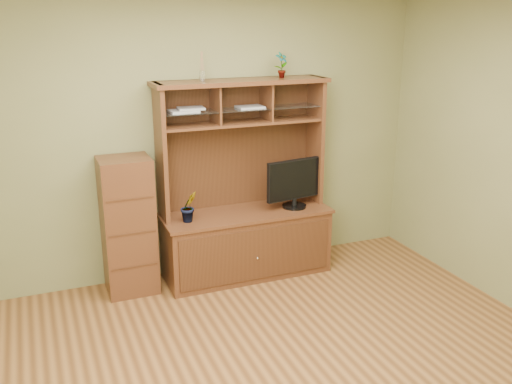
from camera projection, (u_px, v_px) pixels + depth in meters
room at (291, 196)px, 3.67m from camera, size 4.54×4.04×2.74m
media_hutch at (245, 223)px, 5.57m from camera, size 1.66×0.61×1.90m
monitor at (295, 182)px, 5.55m from camera, size 0.61×0.24×0.48m
orchid_plant at (189, 207)px, 5.20m from camera, size 0.18×0.16×0.29m
top_plant at (282, 65)px, 5.33m from camera, size 0.14×0.12×0.24m
reed_diffuser at (202, 70)px, 5.06m from camera, size 0.05×0.05×0.26m
magazines at (208, 109)px, 5.18m from camera, size 0.89×0.20×0.04m
side_cabinet at (128, 226)px, 5.17m from camera, size 0.45×0.41×1.27m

